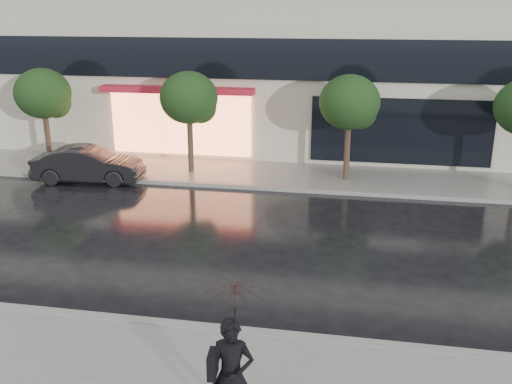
# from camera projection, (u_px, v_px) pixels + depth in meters

# --- Properties ---
(ground) EXTENTS (120.00, 120.00, 0.00)m
(ground) POSITION_uv_depth(u_px,v_px,m) (193.00, 305.00, 12.54)
(ground) COLOR black
(ground) RESTS_ON ground
(sidewalk_far) EXTENTS (60.00, 3.50, 0.12)m
(sidewalk_far) POSITION_uv_depth(u_px,v_px,m) (268.00, 175.00, 22.11)
(sidewalk_far) COLOR slate
(sidewalk_far) RESTS_ON ground
(curb_near) EXTENTS (60.00, 0.25, 0.14)m
(curb_near) POSITION_uv_depth(u_px,v_px,m) (179.00, 326.00, 11.58)
(curb_near) COLOR gray
(curb_near) RESTS_ON ground
(curb_far) EXTENTS (60.00, 0.25, 0.14)m
(curb_far) POSITION_uv_depth(u_px,v_px,m) (260.00, 188.00, 20.47)
(curb_far) COLOR gray
(curb_far) RESTS_ON ground
(tree_far_west) EXTENTS (2.20, 2.20, 3.99)m
(tree_far_west) POSITION_uv_depth(u_px,v_px,m) (45.00, 95.00, 22.56)
(tree_far_west) COLOR #33261C
(tree_far_west) RESTS_ON ground
(tree_mid_west) EXTENTS (2.20, 2.20, 3.99)m
(tree_mid_west) POSITION_uv_depth(u_px,v_px,m) (191.00, 100.00, 21.52)
(tree_mid_west) COLOR #33261C
(tree_mid_west) RESTS_ON ground
(tree_mid_east) EXTENTS (2.20, 2.20, 3.99)m
(tree_mid_east) POSITION_uv_depth(u_px,v_px,m) (351.00, 104.00, 20.49)
(tree_mid_east) COLOR #33261C
(tree_mid_east) RESTS_ON ground
(parked_car) EXTENTS (4.16, 1.84, 1.33)m
(parked_car) POSITION_uv_depth(u_px,v_px,m) (88.00, 165.00, 21.21)
(parked_car) COLOR black
(parked_car) RESTS_ON ground
(pedestrian_with_umbrella) EXTENTS (0.93, 0.95, 2.45)m
(pedestrian_with_umbrella) POSITION_uv_depth(u_px,v_px,m) (233.00, 341.00, 8.27)
(pedestrian_with_umbrella) COLOR black
(pedestrian_with_umbrella) RESTS_ON sidewalk_near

